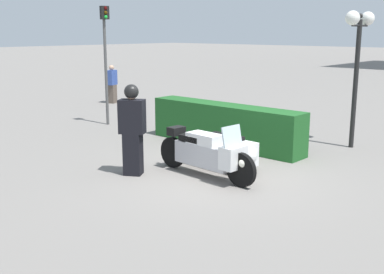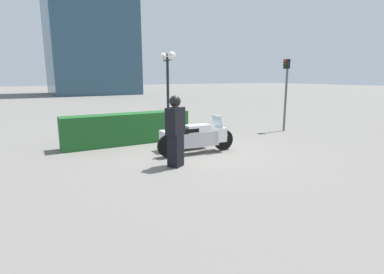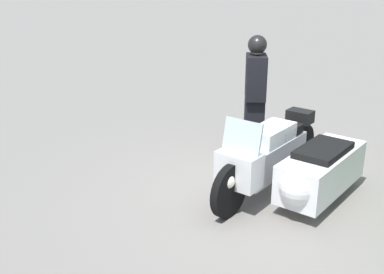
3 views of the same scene
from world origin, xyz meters
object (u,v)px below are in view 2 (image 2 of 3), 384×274
hedge_bush_curbside (128,129)px  officer_rider (175,130)px  police_motorcycle (193,136)px  twin_lamp_post (168,69)px  traffic_light_near (286,84)px

hedge_bush_curbside → officer_rider: bearing=-86.2°
police_motorcycle → officer_rider: size_ratio=1.38×
officer_rider → twin_lamp_post: 6.09m
twin_lamp_post → traffic_light_near: twin_lamp_post is taller
police_motorcycle → traffic_light_near: traffic_light_near is taller
officer_rider → traffic_light_near: 7.08m
traffic_light_near → twin_lamp_post: bearing=-34.7°
twin_lamp_post → police_motorcycle: bearing=-104.6°
police_motorcycle → officer_rider: 1.85m
police_motorcycle → traffic_light_near: bearing=15.3°
police_motorcycle → traffic_light_near: (5.31, 1.19, 1.58)m
hedge_bush_curbside → traffic_light_near: 7.01m
officer_rider → hedge_bush_curbside: 3.36m
officer_rider → twin_lamp_post: (2.32, 5.37, 1.68)m
police_motorcycle → hedge_bush_curbside: police_motorcycle is taller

